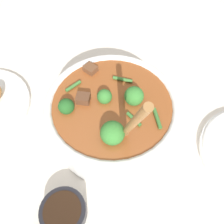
# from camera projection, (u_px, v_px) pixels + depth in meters

# --- Properties ---
(ground_plane) EXTENTS (4.00, 4.00, 0.00)m
(ground_plane) POSITION_uv_depth(u_px,v_px,m) (112.00, 129.00, 0.51)
(ground_plane) COLOR silver
(stew_bowl) EXTENTS (0.26, 0.26, 0.26)m
(stew_bowl) POSITION_uv_depth(u_px,v_px,m) (112.00, 115.00, 0.46)
(stew_bowl) COLOR white
(stew_bowl) RESTS_ON ground_plane
(condiment_bowl) EXTENTS (0.08, 0.08, 0.03)m
(condiment_bowl) POSITION_uv_depth(u_px,v_px,m) (64.00, 212.00, 0.40)
(condiment_bowl) COLOR black
(condiment_bowl) RESTS_ON ground_plane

